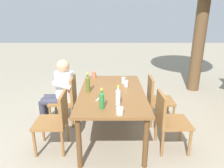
% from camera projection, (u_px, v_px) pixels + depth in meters
% --- Properties ---
extents(ground_plane, '(24.00, 24.00, 0.00)m').
position_uv_depth(ground_plane, '(112.00, 134.00, 3.41)').
color(ground_plane, gray).
extents(dining_table, '(1.73, 1.00, 0.76)m').
position_uv_depth(dining_table, '(112.00, 96.00, 3.20)').
color(dining_table, brown).
rests_on(dining_table, ground_plane).
extents(chair_near_left, '(0.44, 0.44, 0.87)m').
position_uv_depth(chair_near_left, '(67.00, 98.00, 3.62)').
color(chair_near_left, olive).
rests_on(chair_near_left, ground_plane).
extents(chair_far_right, '(0.45, 0.45, 0.87)m').
position_uv_depth(chair_far_right, '(168.00, 119.00, 2.89)').
color(chair_far_right, olive).
rests_on(chair_far_right, ground_plane).
extents(chair_near_right, '(0.45, 0.45, 0.87)m').
position_uv_depth(chair_near_right, '(56.00, 119.00, 2.88)').
color(chair_near_right, olive).
rests_on(chair_near_right, ground_plane).
extents(chair_far_left, '(0.45, 0.45, 0.87)m').
position_uv_depth(chair_far_left, '(157.00, 98.00, 3.63)').
color(chair_far_left, olive).
rests_on(chair_far_left, ground_plane).
extents(person_in_white_shirt, '(0.47, 0.61, 1.18)m').
position_uv_depth(person_in_white_shirt, '(60.00, 89.00, 3.57)').
color(person_in_white_shirt, white).
rests_on(person_in_white_shirt, ground_plane).
extents(bottle_olive, '(0.06, 0.06, 0.31)m').
position_uv_depth(bottle_olive, '(88.00, 84.00, 3.11)').
color(bottle_olive, '#566623').
rests_on(bottle_olive, dining_table).
extents(bottle_clear, '(0.06, 0.06, 0.27)m').
position_uv_depth(bottle_clear, '(118.00, 97.00, 2.65)').
color(bottle_clear, white).
rests_on(bottle_clear, dining_table).
extents(bottle_green, '(0.06, 0.06, 0.27)m').
position_uv_depth(bottle_green, '(102.00, 100.00, 2.55)').
color(bottle_green, '#287A38').
rests_on(bottle_green, dining_table).
extents(cup_glass, '(0.07, 0.07, 0.11)m').
position_uv_depth(cup_glass, '(126.00, 84.00, 3.36)').
color(cup_glass, silver).
rests_on(cup_glass, dining_table).
extents(cup_terracotta, '(0.08, 0.08, 0.10)m').
position_uv_depth(cup_terracotta, '(94.00, 74.00, 3.89)').
color(cup_terracotta, '#BC6B47').
rests_on(cup_terracotta, dining_table).
extents(cup_steel, '(0.08, 0.08, 0.11)m').
position_uv_depth(cup_steel, '(124.00, 80.00, 3.53)').
color(cup_steel, '#B2B7BC').
rests_on(cup_steel, dining_table).
extents(cup_white, '(0.08, 0.08, 0.09)m').
position_uv_depth(cup_white, '(120.00, 111.00, 2.42)').
color(cup_white, white).
rests_on(cup_white, dining_table).
extents(table_knife, '(0.23, 0.11, 0.01)m').
position_uv_depth(table_knife, '(100.00, 97.00, 2.92)').
color(table_knife, silver).
rests_on(table_knife, dining_table).
extents(backpack_by_near_side, '(0.29, 0.24, 0.48)m').
position_uv_depth(backpack_by_near_side, '(114.00, 90.00, 4.73)').
color(backpack_by_near_side, '#47663D').
rests_on(backpack_by_near_side, ground_plane).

